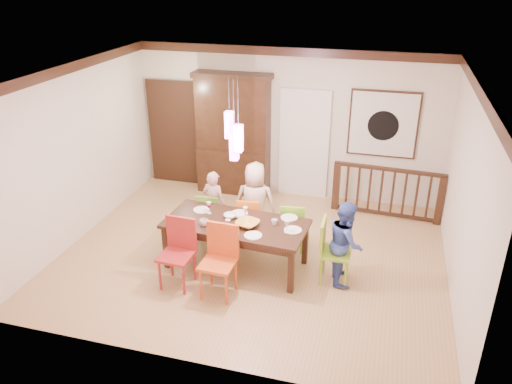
% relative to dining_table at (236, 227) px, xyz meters
% --- Properties ---
extents(floor, '(6.00, 6.00, 0.00)m').
position_rel_dining_table_xyz_m(floor, '(0.16, 0.37, -0.67)').
color(floor, tan).
rests_on(floor, ground).
extents(ceiling, '(6.00, 6.00, 0.00)m').
position_rel_dining_table_xyz_m(ceiling, '(0.16, 0.37, 2.23)').
color(ceiling, white).
rests_on(ceiling, wall_back).
extents(wall_back, '(6.00, 0.00, 6.00)m').
position_rel_dining_table_xyz_m(wall_back, '(0.16, 2.87, 0.78)').
color(wall_back, beige).
rests_on(wall_back, floor).
extents(wall_left, '(0.00, 5.00, 5.00)m').
position_rel_dining_table_xyz_m(wall_left, '(-2.84, 0.37, 0.78)').
color(wall_left, beige).
rests_on(wall_left, floor).
extents(wall_right, '(0.00, 5.00, 5.00)m').
position_rel_dining_table_xyz_m(wall_right, '(3.16, 0.37, 0.78)').
color(wall_right, beige).
rests_on(wall_right, floor).
extents(crown_molding, '(6.00, 5.00, 0.16)m').
position_rel_dining_table_xyz_m(crown_molding, '(0.16, 0.37, 2.15)').
color(crown_molding, black).
rests_on(crown_molding, wall_back).
extents(panel_door, '(1.04, 0.07, 2.24)m').
position_rel_dining_table_xyz_m(panel_door, '(-2.24, 2.82, 0.38)').
color(panel_door, black).
rests_on(panel_door, wall_back).
extents(white_doorway, '(0.97, 0.05, 2.22)m').
position_rel_dining_table_xyz_m(white_doorway, '(0.51, 2.83, 0.38)').
color(white_doorway, silver).
rests_on(white_doorway, wall_back).
extents(painting, '(1.25, 0.06, 1.25)m').
position_rel_dining_table_xyz_m(painting, '(1.96, 2.83, 0.93)').
color(painting, black).
rests_on(painting, wall_back).
extents(pendant_cluster, '(0.27, 0.21, 1.14)m').
position_rel_dining_table_xyz_m(pendant_cluster, '(0.00, -0.00, 1.44)').
color(pendant_cluster, '#EC46B5').
rests_on(pendant_cluster, ceiling).
extents(dining_table, '(2.20, 1.12, 0.75)m').
position_rel_dining_table_xyz_m(dining_table, '(0.00, 0.00, 0.00)').
color(dining_table, black).
rests_on(dining_table, floor).
extents(chair_far_left, '(0.39, 0.39, 0.84)m').
position_rel_dining_table_xyz_m(chair_far_left, '(-0.66, 0.71, -0.19)').
color(chair_far_left, '#63A12D').
rests_on(chair_far_left, floor).
extents(chair_far_mid, '(0.42, 0.42, 0.85)m').
position_rel_dining_table_xyz_m(chair_far_mid, '(0.01, 0.72, -0.18)').
color(chair_far_mid, orange).
rests_on(chair_far_mid, floor).
extents(chair_far_right, '(0.42, 0.42, 0.85)m').
position_rel_dining_table_xyz_m(chair_far_right, '(0.74, 0.72, -0.18)').
color(chair_far_right, '#77C423').
rests_on(chair_far_right, floor).
extents(chair_near_left, '(0.48, 0.48, 1.02)m').
position_rel_dining_table_xyz_m(chair_near_left, '(-0.66, -0.73, -0.08)').
color(chair_near_left, maroon).
rests_on(chair_near_left, floor).
extents(chair_near_mid, '(0.49, 0.49, 1.04)m').
position_rel_dining_table_xyz_m(chair_near_mid, '(-0.01, -0.79, -0.07)').
color(chair_near_mid, '#C14818').
rests_on(chair_near_mid, floor).
extents(chair_end_right, '(0.45, 0.45, 0.98)m').
position_rel_dining_table_xyz_m(chair_end_right, '(1.52, -0.01, -0.11)').
color(chair_end_right, '#8EBA28').
rests_on(chair_end_right, floor).
extents(china_hutch, '(1.53, 0.46, 2.42)m').
position_rel_dining_table_xyz_m(china_hutch, '(-0.88, 2.66, 0.54)').
color(china_hutch, black).
rests_on(china_hutch, floor).
extents(balustrade, '(1.99, 0.22, 0.96)m').
position_rel_dining_table_xyz_m(balustrade, '(2.16, 2.32, -0.17)').
color(balustrade, black).
rests_on(balustrade, floor).
extents(person_far_left, '(0.47, 0.36, 1.17)m').
position_rel_dining_table_xyz_m(person_far_left, '(-0.65, 0.84, -0.08)').
color(person_far_left, '#FFC4C2').
rests_on(person_far_left, floor).
extents(person_far_mid, '(0.74, 0.53, 1.40)m').
position_rel_dining_table_xyz_m(person_far_mid, '(0.08, 0.81, 0.03)').
color(person_far_mid, beige).
rests_on(person_far_mid, floor).
extents(person_end_right, '(0.60, 0.70, 1.27)m').
position_rel_dining_table_xyz_m(person_end_right, '(1.64, 0.05, -0.03)').
color(person_end_right, '#3E57AD').
rests_on(person_end_right, floor).
extents(serving_bowl, '(0.41, 0.41, 0.08)m').
position_rel_dining_table_xyz_m(serving_bowl, '(0.20, -0.06, 0.12)').
color(serving_bowl, gold).
rests_on(serving_bowl, dining_table).
extents(small_bowl, '(0.26, 0.26, 0.06)m').
position_rel_dining_table_xyz_m(small_bowl, '(-0.12, 0.12, 0.11)').
color(small_bowl, white).
rests_on(small_bowl, dining_table).
extents(cup_left, '(0.17, 0.17, 0.11)m').
position_rel_dining_table_xyz_m(cup_left, '(-0.42, -0.23, 0.14)').
color(cup_left, silver).
rests_on(cup_left, dining_table).
extents(cup_right, '(0.12, 0.12, 0.09)m').
position_rel_dining_table_xyz_m(cup_right, '(0.58, 0.09, 0.13)').
color(cup_right, silver).
rests_on(cup_right, dining_table).
extents(plate_far_left, '(0.26, 0.26, 0.01)m').
position_rel_dining_table_xyz_m(plate_far_left, '(-0.64, 0.24, 0.09)').
color(plate_far_left, white).
rests_on(plate_far_left, dining_table).
extents(plate_far_mid, '(0.26, 0.26, 0.01)m').
position_rel_dining_table_xyz_m(plate_far_mid, '(-0.03, 0.28, 0.09)').
color(plate_far_mid, white).
rests_on(plate_far_mid, dining_table).
extents(plate_far_right, '(0.26, 0.26, 0.01)m').
position_rel_dining_table_xyz_m(plate_far_right, '(0.75, 0.35, 0.09)').
color(plate_far_right, white).
rests_on(plate_far_right, dining_table).
extents(plate_near_left, '(0.26, 0.26, 0.01)m').
position_rel_dining_table_xyz_m(plate_near_left, '(-0.76, -0.26, 0.09)').
color(plate_near_left, white).
rests_on(plate_near_left, dining_table).
extents(plate_near_mid, '(0.26, 0.26, 0.01)m').
position_rel_dining_table_xyz_m(plate_near_mid, '(0.36, -0.32, 0.09)').
color(plate_near_mid, white).
rests_on(plate_near_mid, dining_table).
extents(plate_end_right, '(0.26, 0.26, 0.01)m').
position_rel_dining_table_xyz_m(plate_end_right, '(0.88, -0.02, 0.09)').
color(plate_end_right, white).
rests_on(plate_end_right, dining_table).
extents(wine_glass_a, '(0.08, 0.08, 0.19)m').
position_rel_dining_table_xyz_m(wine_glass_a, '(-0.49, 0.18, 0.18)').
color(wine_glass_a, '#590C19').
rests_on(wine_glass_a, dining_table).
extents(wine_glass_b, '(0.08, 0.08, 0.19)m').
position_rel_dining_table_xyz_m(wine_glass_b, '(0.10, 0.16, 0.18)').
color(wine_glass_b, silver).
rests_on(wine_glass_b, dining_table).
extents(wine_glass_c, '(0.08, 0.08, 0.19)m').
position_rel_dining_table_xyz_m(wine_glass_c, '(-0.02, -0.29, 0.18)').
color(wine_glass_c, '#590C19').
rests_on(wine_glass_c, dining_table).
extents(wine_glass_d, '(0.08, 0.08, 0.19)m').
position_rel_dining_table_xyz_m(wine_glass_d, '(0.80, -0.09, 0.18)').
color(wine_glass_d, silver).
rests_on(wine_glass_d, dining_table).
extents(napkin, '(0.18, 0.14, 0.01)m').
position_rel_dining_table_xyz_m(napkin, '(-0.08, -0.30, 0.09)').
color(napkin, '#D83359').
rests_on(napkin, dining_table).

